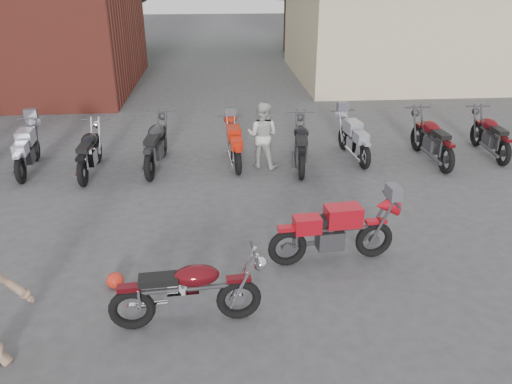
{
  "coord_description": "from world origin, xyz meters",
  "views": [
    {
      "loc": [
        0.16,
        -5.72,
        4.29
      ],
      "look_at": [
        0.74,
        1.69,
        0.9
      ],
      "focal_mm": 35.0,
      "sensor_mm": 36.0,
      "label": 1
    }
  ],
  "objects_px": {
    "helmet": "(115,280)",
    "row_bike_3": "(156,142)",
    "row_bike_2": "(89,149)",
    "row_bike_5": "(301,142)",
    "row_bike_6": "(354,137)",
    "row_bike_8": "(491,133)",
    "row_bike_4": "(234,142)",
    "person_light": "(263,135)",
    "sportbike": "(335,229)",
    "vintage_motorcycle": "(188,288)",
    "row_bike_1": "(26,148)",
    "row_bike_7": "(432,137)"
  },
  "relations": [
    {
      "from": "helmet",
      "to": "row_bike_3",
      "type": "xyz_separation_m",
      "value": [
        0.14,
        4.76,
        0.5
      ]
    },
    {
      "from": "row_bike_2",
      "to": "row_bike_5",
      "type": "relative_size",
      "value": 0.95
    },
    {
      "from": "helmet",
      "to": "row_bike_6",
      "type": "bearing_deg",
      "value": 46.09
    },
    {
      "from": "row_bike_6",
      "to": "row_bike_8",
      "type": "xyz_separation_m",
      "value": [
        3.39,
        -0.02,
        0.02
      ]
    },
    {
      "from": "row_bike_2",
      "to": "row_bike_4",
      "type": "bearing_deg",
      "value": -83.94
    },
    {
      "from": "helmet",
      "to": "person_light",
      "type": "bearing_deg",
      "value": 60.9
    },
    {
      "from": "helmet",
      "to": "sportbike",
      "type": "bearing_deg",
      "value": 8.07
    },
    {
      "from": "row_bike_3",
      "to": "vintage_motorcycle",
      "type": "bearing_deg",
      "value": -165.09
    },
    {
      "from": "sportbike",
      "to": "row_bike_6",
      "type": "height_order",
      "value": "sportbike"
    },
    {
      "from": "vintage_motorcycle",
      "to": "row_bike_5",
      "type": "bearing_deg",
      "value": 62.42
    },
    {
      "from": "row_bike_1",
      "to": "row_bike_5",
      "type": "relative_size",
      "value": 0.94
    },
    {
      "from": "row_bike_4",
      "to": "row_bike_7",
      "type": "xyz_separation_m",
      "value": [
        4.65,
        -0.18,
        0.08
      ]
    },
    {
      "from": "vintage_motorcycle",
      "to": "row_bike_4",
      "type": "xyz_separation_m",
      "value": [
        0.81,
        5.72,
        -0.02
      ]
    },
    {
      "from": "vintage_motorcycle",
      "to": "row_bike_3",
      "type": "height_order",
      "value": "row_bike_3"
    },
    {
      "from": "row_bike_6",
      "to": "helmet",
      "type": "bearing_deg",
      "value": 129.5
    },
    {
      "from": "row_bike_4",
      "to": "vintage_motorcycle",
      "type": "bearing_deg",
      "value": 167.83
    },
    {
      "from": "row_bike_6",
      "to": "vintage_motorcycle",
      "type": "bearing_deg",
      "value": 141.33
    },
    {
      "from": "vintage_motorcycle",
      "to": "row_bike_8",
      "type": "relative_size",
      "value": 0.97
    },
    {
      "from": "row_bike_1",
      "to": "row_bike_5",
      "type": "xyz_separation_m",
      "value": [
        6.19,
        -0.21,
        0.04
      ]
    },
    {
      "from": "vintage_motorcycle",
      "to": "row_bike_5",
      "type": "height_order",
      "value": "row_bike_5"
    },
    {
      "from": "vintage_motorcycle",
      "to": "row_bike_5",
      "type": "distance_m",
      "value": 5.91
    },
    {
      "from": "row_bike_4",
      "to": "row_bike_5",
      "type": "xyz_separation_m",
      "value": [
        1.52,
        -0.29,
        0.07
      ]
    },
    {
      "from": "sportbike",
      "to": "row_bike_4",
      "type": "height_order",
      "value": "sportbike"
    },
    {
      "from": "row_bike_2",
      "to": "row_bike_1",
      "type": "bearing_deg",
      "value": 80.25
    },
    {
      "from": "helmet",
      "to": "row_bike_7",
      "type": "distance_m",
      "value": 8.08
    },
    {
      "from": "sportbike",
      "to": "row_bike_1",
      "type": "bearing_deg",
      "value": 138.99
    },
    {
      "from": "row_bike_3",
      "to": "row_bike_7",
      "type": "relative_size",
      "value": 1.02
    },
    {
      "from": "person_light",
      "to": "row_bike_3",
      "type": "xyz_separation_m",
      "value": [
        -2.43,
        0.14,
        -0.14
      ]
    },
    {
      "from": "helmet",
      "to": "row_bike_7",
      "type": "height_order",
      "value": "row_bike_7"
    },
    {
      "from": "person_light",
      "to": "row_bike_4",
      "type": "bearing_deg",
      "value": 2.62
    },
    {
      "from": "person_light",
      "to": "sportbike",
      "type": "bearing_deg",
      "value": 122.49
    },
    {
      "from": "vintage_motorcycle",
      "to": "row_bike_4",
      "type": "relative_size",
      "value": 1.05
    },
    {
      "from": "row_bike_3",
      "to": "row_bike_5",
      "type": "height_order",
      "value": "row_bike_3"
    },
    {
      "from": "helmet",
      "to": "row_bike_4",
      "type": "distance_m",
      "value": 5.23
    },
    {
      "from": "row_bike_8",
      "to": "row_bike_6",
      "type": "bearing_deg",
      "value": 92.21
    },
    {
      "from": "person_light",
      "to": "row_bike_7",
      "type": "height_order",
      "value": "person_light"
    },
    {
      "from": "vintage_motorcycle",
      "to": "row_bike_7",
      "type": "relative_size",
      "value": 0.91
    },
    {
      "from": "sportbike",
      "to": "row_bike_4",
      "type": "xyz_separation_m",
      "value": [
        -1.39,
        4.37,
        -0.04
      ]
    },
    {
      "from": "row_bike_6",
      "to": "row_bike_5",
      "type": "bearing_deg",
      "value": 101.23
    },
    {
      "from": "row_bike_8",
      "to": "helmet",
      "type": "bearing_deg",
      "value": 123.74
    },
    {
      "from": "person_light",
      "to": "row_bike_6",
      "type": "relative_size",
      "value": 0.81
    },
    {
      "from": "row_bike_5",
      "to": "sportbike",
      "type": "bearing_deg",
      "value": -174.46
    },
    {
      "from": "row_bike_6",
      "to": "row_bike_7",
      "type": "bearing_deg",
      "value": -106.76
    },
    {
      "from": "helmet",
      "to": "row_bike_6",
      "type": "xyz_separation_m",
      "value": [
        4.79,
        4.98,
        0.42
      ]
    },
    {
      "from": "sportbike",
      "to": "row_bike_4",
      "type": "bearing_deg",
      "value": 101.84
    },
    {
      "from": "row_bike_4",
      "to": "row_bike_8",
      "type": "distance_m",
      "value": 6.25
    },
    {
      "from": "sportbike",
      "to": "row_bike_2",
      "type": "height_order",
      "value": "sportbike"
    },
    {
      "from": "vintage_motorcycle",
      "to": "row_bike_1",
      "type": "xyz_separation_m",
      "value": [
        -3.86,
        5.64,
        0.01
      ]
    },
    {
      "from": "row_bike_6",
      "to": "row_bike_7",
      "type": "distance_m",
      "value": 1.82
    },
    {
      "from": "person_light",
      "to": "row_bike_2",
      "type": "bearing_deg",
      "value": 23.85
    }
  ]
}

